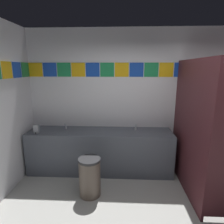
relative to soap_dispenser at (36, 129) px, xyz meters
The scene contains 8 objects.
wall_back 2.12m from the soap_dispenser, 14.63° to the left, with size 4.53×0.09×2.76m.
vanity_counter 1.27m from the soap_dispenser, ahead, with size 2.76×0.60×0.83m.
faucet_left 0.54m from the soap_dispenser, 29.84° to the left, with size 0.04×0.10×0.14m.
faucet_right 1.87m from the soap_dispenser, ahead, with size 0.04×0.10×0.14m.
soap_dispenser is the anchor object (origin of this frame).
stall_divider 2.88m from the soap_dispenser, 11.19° to the right, with size 0.92×1.55×2.15m.
toilet 3.24m from the soap_dispenser, ahead, with size 0.39×0.49×0.74m.
trash_bin 1.36m from the soap_dispenser, 28.14° to the right, with size 0.35×0.35×0.64m.
Camera 1 is at (-0.43, -1.95, 2.01)m, focal length 30.10 mm.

